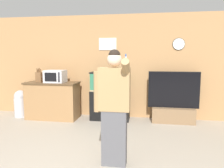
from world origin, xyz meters
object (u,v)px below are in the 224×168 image
at_px(aquarium_on_stand, 110,96).
at_px(tv_on_stand, 173,108).
at_px(counter_island, 53,100).
at_px(knife_block, 39,77).
at_px(microwave, 55,76).
at_px(person_standing, 114,106).
at_px(trash_bin, 21,103).

relative_size(aquarium_on_stand, tv_on_stand, 0.98).
bearing_deg(counter_island, knife_block, -172.11).
relative_size(counter_island, microwave, 2.74).
distance_m(person_standing, trash_bin, 3.52).
height_order(tv_on_stand, trash_bin, tv_on_stand).
height_order(counter_island, aquarium_on_stand, aquarium_on_stand).
distance_m(microwave, aquarium_on_stand, 1.44).
distance_m(aquarium_on_stand, person_standing, 2.26).
xyz_separation_m(microwave, person_standing, (1.79, -2.05, -0.20)).
bearing_deg(microwave, knife_block, -175.89).
bearing_deg(aquarium_on_stand, trash_bin, -177.47).
distance_m(tv_on_stand, person_standing, 2.54).
height_order(counter_island, tv_on_stand, tv_on_stand).
relative_size(microwave, tv_on_stand, 0.39).
distance_m(microwave, trash_bin, 1.23).
relative_size(tv_on_stand, trash_bin, 1.75).
xyz_separation_m(microwave, tv_on_stand, (2.86, 0.19, -0.72)).
xyz_separation_m(knife_block, tv_on_stand, (3.28, 0.22, -0.70)).
xyz_separation_m(counter_island, tv_on_stand, (2.96, 0.17, -0.11)).
height_order(counter_island, knife_block, knife_block).
bearing_deg(counter_island, aquarium_on_stand, 5.03).
relative_size(knife_block, person_standing, 0.21).
bearing_deg(person_standing, microwave, 131.03).
height_order(counter_island, trash_bin, counter_island).
bearing_deg(knife_block, person_standing, -42.50).
distance_m(microwave, knife_block, 0.42).
height_order(person_standing, trash_bin, person_standing).
xyz_separation_m(knife_block, person_standing, (2.21, -2.02, -0.18)).
relative_size(microwave, trash_bin, 0.69).
height_order(counter_island, person_standing, person_standing).
relative_size(counter_island, trash_bin, 1.89).
height_order(knife_block, aquarium_on_stand, knife_block).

